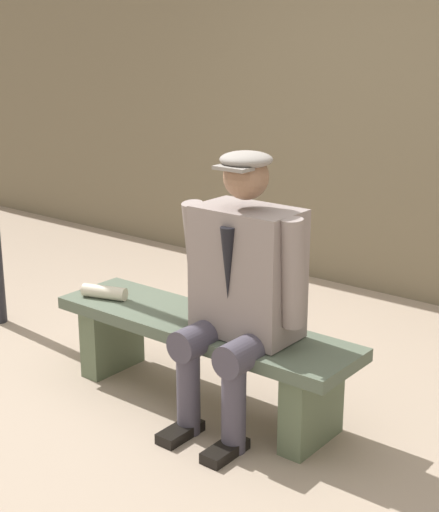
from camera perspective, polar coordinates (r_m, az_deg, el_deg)
name	(u,v)px	position (r m, az deg, el deg)	size (l,w,h in m)	color
ground_plane	(203,402)	(3.96, -1.26, -10.70)	(30.00, 30.00, 0.00)	tan
bench	(202,345)	(3.83, -1.29, -6.56)	(1.63, 0.43, 0.44)	#4F5B4A
seated_man	(241,282)	(3.49, 1.60, -1.93)	(0.65, 0.59, 1.30)	gray
rolled_magazine	(104,292)	(4.11, -8.49, -2.65)	(0.07, 0.07, 0.25)	beige
stadium_wall	(409,115)	(5.41, 13.84, 10.07)	(12.00, 0.24, 2.49)	#6F624B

